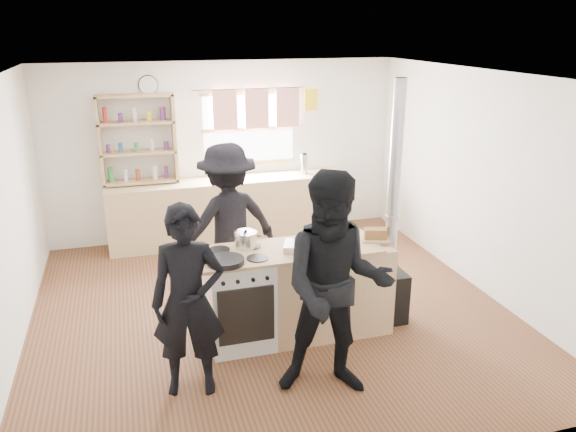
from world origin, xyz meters
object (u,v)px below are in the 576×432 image
object	(u,v)px
stockpot_stove	(246,240)
person_near_right	(336,287)
cooking_island	(299,291)
person_far	(228,223)
bread_board	(375,235)
flue_heater	(389,263)
thermos	(304,164)
stockpot_counter	(333,231)
skillet_greens	(226,261)
person_near_left	(188,302)
roast_tray	(303,246)

from	to	relation	value
stockpot_stove	person_near_right	xyz separation A→B (m)	(0.50, -1.10, -0.05)
stockpot_stove	person_near_right	size ratio (longest dim) A/B	0.12
cooking_island	person_far	bearing A→B (deg)	116.76
bread_board	flue_heater	world-z (taller)	flue_heater
cooking_island	person_near_right	world-z (taller)	person_near_right
bread_board	person_near_right	size ratio (longest dim) A/B	0.17
thermos	stockpot_stove	distance (m)	2.99
stockpot_stove	stockpot_counter	world-z (taller)	stockpot_counter
skillet_greens	stockpot_stove	distance (m)	0.42
flue_heater	person_near_left	world-z (taller)	flue_heater
thermos	roast_tray	xyz separation A→B (m)	(-0.93, -2.84, -0.08)
roast_tray	stockpot_stove	world-z (taller)	stockpot_stove
person_near_left	person_near_right	size ratio (longest dim) A/B	0.86
thermos	roast_tray	distance (m)	2.99
bread_board	stockpot_stove	bearing A→B (deg)	172.23
thermos	stockpot_counter	world-z (taller)	thermos
bread_board	cooking_island	bearing A→B (deg)	178.03
stockpot_counter	flue_heater	bearing A→B (deg)	-9.07
flue_heater	stockpot_stove	bearing A→B (deg)	174.33
flue_heater	person_near_left	bearing A→B (deg)	-163.57
skillet_greens	bread_board	bearing A→B (deg)	5.81
thermos	person_far	bearing A→B (deg)	-129.37
stockpot_stove	bread_board	world-z (taller)	stockpot_stove
stockpot_stove	flue_heater	distance (m)	1.51
roast_tray	person_far	world-z (taller)	person_far
cooking_island	stockpot_stove	world-z (taller)	stockpot_stove
cooking_island	bread_board	world-z (taller)	bread_board
thermos	stockpot_counter	distance (m)	2.73
person_near_right	flue_heater	bearing A→B (deg)	62.21
roast_tray	stockpot_stove	bearing A→B (deg)	157.07
thermos	cooking_island	bearing A→B (deg)	-108.95
cooking_island	person_near_left	bearing A→B (deg)	-151.36
stockpot_counter	person_near_left	size ratio (longest dim) A/B	0.17
thermos	cooking_island	distance (m)	2.99
cooking_island	stockpot_stove	bearing A→B (deg)	163.22
stockpot_stove	stockpot_counter	size ratio (longest dim) A/B	0.80
roast_tray	flue_heater	bearing A→B (deg)	4.27
roast_tray	person_near_right	distance (m)	0.89
cooking_island	person_far	world-z (taller)	person_far
flue_heater	person_near_right	bearing A→B (deg)	-135.18
roast_tray	person_near_left	bearing A→B (deg)	-154.59
skillet_greens	roast_tray	size ratio (longest dim) A/B	0.81
flue_heater	roast_tray	bearing A→B (deg)	-175.73
roast_tray	stockpot_stove	size ratio (longest dim) A/B	1.94
cooking_island	skillet_greens	size ratio (longest dim) A/B	5.65
roast_tray	bread_board	distance (m)	0.76
roast_tray	bread_board	xyz separation A→B (m)	(0.76, 0.04, 0.01)
roast_tray	stockpot_stove	distance (m)	0.56
stockpot_counter	person_near_right	distance (m)	1.12
stockpot_stove	person_far	distance (m)	0.86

